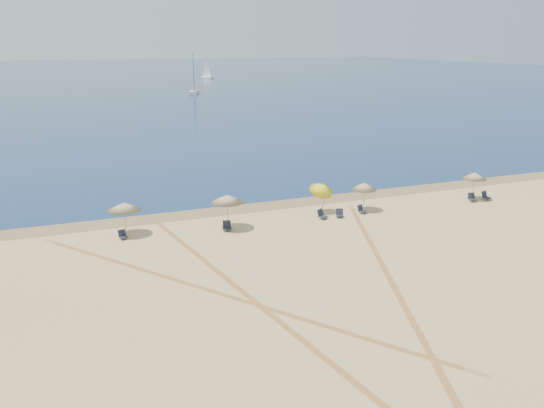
{
  "coord_description": "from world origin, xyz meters",
  "views": [
    {
      "loc": [
        -14.77,
        -17.04,
        12.81
      ],
      "look_at": [
        0.0,
        20.0,
        1.3
      ],
      "focal_mm": 37.24,
      "sensor_mm": 36.0,
      "label": 1
    }
  ],
  "objects_px": {
    "umbrella_2": "(227,199)",
    "chair_6": "(362,210)",
    "chair_3": "(227,226)",
    "chair_2": "(123,235)",
    "umbrella_4": "(364,186)",
    "umbrella_3": "(322,188)",
    "chair_5": "(340,214)",
    "chair_7": "(472,198)",
    "umbrella_5": "(475,176)",
    "chair_4": "(322,215)",
    "chair_8": "(486,196)",
    "sailboat_2": "(207,71)",
    "sailboat_1": "(194,81)",
    "umbrella_1": "(124,207)"
  },
  "relations": [
    {
      "from": "umbrella_2",
      "to": "chair_6",
      "type": "relative_size",
      "value": 3.24
    },
    {
      "from": "chair_3",
      "to": "chair_2",
      "type": "bearing_deg",
      "value": -175.79
    },
    {
      "from": "umbrella_4",
      "to": "umbrella_3",
      "type": "bearing_deg",
      "value": 168.84
    },
    {
      "from": "umbrella_3",
      "to": "chair_5",
      "type": "bearing_deg",
      "value": -64.28
    },
    {
      "from": "chair_7",
      "to": "umbrella_5",
      "type": "bearing_deg",
      "value": 57.13
    },
    {
      "from": "chair_4",
      "to": "chair_8",
      "type": "xyz_separation_m",
      "value": [
        15.21,
        -0.32,
        -0.0
      ]
    },
    {
      "from": "chair_5",
      "to": "umbrella_3",
      "type": "bearing_deg",
      "value": 138.48
    },
    {
      "from": "umbrella_5",
      "to": "chair_4",
      "type": "bearing_deg",
      "value": -179.21
    },
    {
      "from": "umbrella_4",
      "to": "chair_6",
      "type": "height_order",
      "value": "umbrella_4"
    },
    {
      "from": "umbrella_5",
      "to": "chair_8",
      "type": "bearing_deg",
      "value": -28.88
    },
    {
      "from": "chair_2",
      "to": "chair_7",
      "type": "bearing_deg",
      "value": -16.0
    },
    {
      "from": "umbrella_2",
      "to": "chair_5",
      "type": "distance_m",
      "value": 8.91
    },
    {
      "from": "chair_4",
      "to": "sailboat_2",
      "type": "relative_size",
      "value": 0.11
    },
    {
      "from": "sailboat_2",
      "to": "umbrella_4",
      "type": "bearing_deg",
      "value": -128.63
    },
    {
      "from": "umbrella_5",
      "to": "chair_2",
      "type": "distance_m",
      "value": 28.86
    },
    {
      "from": "chair_4",
      "to": "chair_2",
      "type": "bearing_deg",
      "value": 153.28
    },
    {
      "from": "chair_4",
      "to": "sailboat_1",
      "type": "distance_m",
      "value": 108.8
    },
    {
      "from": "umbrella_4",
      "to": "chair_5",
      "type": "height_order",
      "value": "umbrella_4"
    },
    {
      "from": "umbrella_5",
      "to": "chair_6",
      "type": "relative_size",
      "value": 3.02
    },
    {
      "from": "umbrella_3",
      "to": "umbrella_4",
      "type": "height_order",
      "value": "umbrella_3"
    },
    {
      "from": "chair_4",
      "to": "chair_5",
      "type": "xyz_separation_m",
      "value": [
        1.42,
        -0.18,
        -0.03
      ]
    },
    {
      "from": "chair_4",
      "to": "umbrella_2",
      "type": "bearing_deg",
      "value": 153.55
    },
    {
      "from": "chair_4",
      "to": "sailboat_2",
      "type": "height_order",
      "value": "sailboat_2"
    },
    {
      "from": "chair_3",
      "to": "chair_7",
      "type": "relative_size",
      "value": 1.01
    },
    {
      "from": "chair_3",
      "to": "chair_5",
      "type": "xyz_separation_m",
      "value": [
        8.87,
        -0.17,
        -0.02
      ]
    },
    {
      "from": "umbrella_5",
      "to": "chair_2",
      "type": "height_order",
      "value": "umbrella_5"
    },
    {
      "from": "umbrella_2",
      "to": "sailboat_1",
      "type": "height_order",
      "value": "sailboat_1"
    },
    {
      "from": "sailboat_1",
      "to": "chair_5",
      "type": "bearing_deg",
      "value": -77.02
    },
    {
      "from": "chair_3",
      "to": "chair_6",
      "type": "xyz_separation_m",
      "value": [
        10.93,
        0.13,
        -0.02
      ]
    },
    {
      "from": "umbrella_1",
      "to": "sailboat_2",
      "type": "distance_m",
      "value": 172.65
    },
    {
      "from": "chair_5",
      "to": "chair_6",
      "type": "relative_size",
      "value": 1.0
    },
    {
      "from": "chair_5",
      "to": "chair_8",
      "type": "height_order",
      "value": "chair_8"
    },
    {
      "from": "umbrella_2",
      "to": "umbrella_5",
      "type": "height_order",
      "value": "umbrella_2"
    },
    {
      "from": "umbrella_1",
      "to": "chair_4",
      "type": "height_order",
      "value": "umbrella_1"
    },
    {
      "from": "chair_8",
      "to": "chair_2",
      "type": "bearing_deg",
      "value": 166.64
    },
    {
      "from": "umbrella_4",
      "to": "chair_4",
      "type": "distance_m",
      "value": 4.4
    },
    {
      "from": "umbrella_5",
      "to": "chair_8",
      "type": "height_order",
      "value": "umbrella_5"
    },
    {
      "from": "chair_3",
      "to": "sailboat_2",
      "type": "bearing_deg",
      "value": 86.8
    },
    {
      "from": "umbrella_2",
      "to": "sailboat_2",
      "type": "xyz_separation_m",
      "value": [
        44.28,
        166.2,
        0.25
      ]
    },
    {
      "from": "umbrella_4",
      "to": "chair_8",
      "type": "xyz_separation_m",
      "value": [
        11.2,
        -1.07,
        -1.65
      ]
    },
    {
      "from": "umbrella_5",
      "to": "chair_7",
      "type": "relative_size",
      "value": 3.07
    },
    {
      "from": "umbrella_1",
      "to": "umbrella_3",
      "type": "distance_m",
      "value": 14.83
    },
    {
      "from": "chair_5",
      "to": "umbrella_2",
      "type": "bearing_deg",
      "value": -161.25
    },
    {
      "from": "umbrella_4",
      "to": "chair_6",
      "type": "distance_m",
      "value": 1.87
    },
    {
      "from": "umbrella_4",
      "to": "chair_2",
      "type": "bearing_deg",
      "value": 179.49
    },
    {
      "from": "umbrella_2",
      "to": "chair_4",
      "type": "height_order",
      "value": "umbrella_2"
    },
    {
      "from": "umbrella_4",
      "to": "chair_5",
      "type": "distance_m",
      "value": 3.23
    },
    {
      "from": "chair_7",
      "to": "sailboat_2",
      "type": "xyz_separation_m",
      "value": [
        23.24,
        166.97,
        2.14
      ]
    },
    {
      "from": "umbrella_3",
      "to": "chair_5",
      "type": "height_order",
      "value": "umbrella_3"
    },
    {
      "from": "chair_3",
      "to": "chair_6",
      "type": "bearing_deg",
      "value": 12.43
    }
  ]
}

